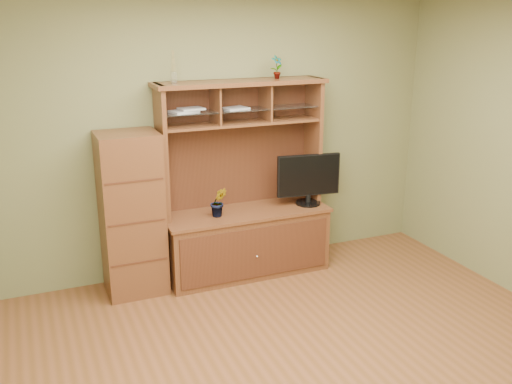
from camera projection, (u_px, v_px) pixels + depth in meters
room at (322, 190)px, 3.83m from camera, size 4.54×4.04×2.74m
media_hutch at (245, 222)px, 5.64m from camera, size 1.66×0.61×1.90m
monitor at (309, 178)px, 5.69m from camera, size 0.65×0.25×0.51m
orchid_plant at (219, 202)px, 5.38m from camera, size 0.18×0.16×0.29m
top_plant at (277, 67)px, 5.41m from camera, size 0.13×0.10×0.22m
reed_diffuser at (174, 70)px, 5.03m from camera, size 0.06×0.06×0.29m
magazines at (203, 110)px, 5.24m from camera, size 0.77×0.23×0.04m
side_cabinet at (132, 214)px, 5.17m from camera, size 0.54×0.49×1.50m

